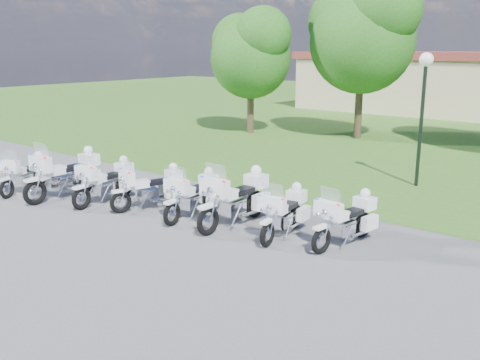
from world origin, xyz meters
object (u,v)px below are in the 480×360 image
Objects in this scene: motorcycle_0 at (26,173)px; motorcycle_5 at (237,197)px; motorcycle_1 at (67,173)px; lamp_post at (424,87)px; motorcycle_2 at (107,180)px; motorcycle_4 at (194,194)px; motorcycle_3 at (152,187)px; motorcycle_7 at (347,218)px; motorcycle_6 at (285,211)px.

motorcycle_0 is 0.78× the size of motorcycle_5.
lamp_post is (7.75, 7.94, 2.48)m from motorcycle_1.
motorcycle_2 is 4.34m from motorcycle_5.
motorcycle_4 reaches higher than motorcycle_0.
motorcycle_0 is at bearing 10.90° from motorcycle_2.
motorcycle_0 is 4.61m from motorcycle_3.
lamp_post reaches higher than motorcycle_7.
motorcycle_0 is 0.88× the size of motorcycle_2.
motorcycle_4 is at bearing -116.38° from lamp_post.
motorcycle_0 is at bearing 2.79° from motorcycle_6.
motorcycle_7 is at bearing -153.42° from motorcycle_3.
motorcycle_4 is (1.46, 0.19, 0.00)m from motorcycle_3.
motorcycle_5 is (2.78, 0.39, 0.10)m from motorcycle_3.
motorcycle_1 is at bearing 19.67° from motorcycle_7.
motorcycle_1 reaches higher than motorcycle_5.
motorcycle_1 is 1.15× the size of motorcycle_2.
lamp_post is at bearing -135.27° from motorcycle_1.
motorcycle_1 is at bearing 11.42° from motorcycle_2.
lamp_post reaches higher than motorcycle_4.
motorcycle_3 reaches higher than motorcycle_6.
motorcycle_3 is at bearing 17.25° from motorcycle_7.
motorcycle_1 is 4.43m from motorcycle_4.
motorcycle_0 is at bearing 33.56° from motorcycle_3.
motorcycle_5 reaches higher than motorcycle_2.
motorcycle_5 is (7.21, 1.65, 0.13)m from motorcycle_0.
motorcycle_3 is at bearing -164.96° from motorcycle_1.
motorcycle_5 reaches higher than motorcycle_3.
motorcycle_1 is 1.23× the size of motorcycle_3.
motorcycle_3 is 0.96× the size of motorcycle_4.
motorcycle_5 is at bearing -168.89° from motorcycle_1.
lamp_post is (3.44, 6.94, 2.59)m from motorcycle_4.
motorcycle_2 is at bearing -164.18° from motorcycle_1.
lamp_post reaches higher than motorcycle_3.
motorcycle_4 is 1.04× the size of motorcycle_6.
lamp_post reaches higher than motorcycle_1.
motorcycle_0 is 0.94× the size of motorcycle_3.
motorcycle_3 is 0.83× the size of motorcycle_5.
motorcycle_1 is 7.18m from motorcycle_6.
motorcycle_6 is (2.74, 0.28, -0.03)m from motorcycle_4.
motorcycle_4 is 0.52× the size of lamp_post.
motorcycle_4 is at bearing -173.96° from motorcycle_2.
motorcycle_6 is at bearing -95.97° from lamp_post.
motorcycle_1 is 1.03× the size of motorcycle_5.
motorcycle_1 is 1.43m from motorcycle_2.
motorcycle_2 is 3.01m from motorcycle_4.
motorcycle_3 reaches higher than motorcycle_0.
motorcycle_3 is (2.85, 0.82, -0.12)m from motorcycle_1.
motorcycle_6 is (1.43, 0.08, -0.12)m from motorcycle_5.
motorcycle_7 is (4.18, 0.70, -0.01)m from motorcycle_4.
motorcycle_4 reaches higher than motorcycle_3.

